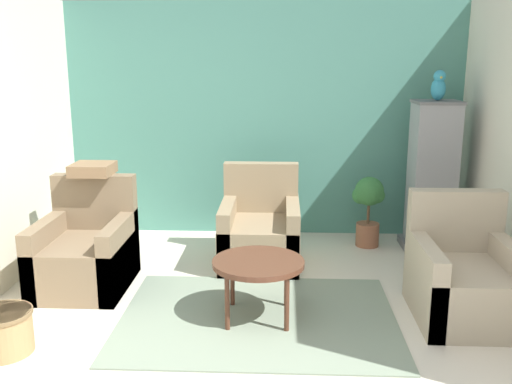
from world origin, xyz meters
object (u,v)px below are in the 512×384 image
at_px(coffee_table, 258,266).
at_px(birdcage, 432,178).
at_px(armchair_middle, 260,233).
at_px(parrot, 438,86).
at_px(wicker_basket, 3,330).
at_px(armchair_right, 464,281).
at_px(armchair_left, 86,254).
at_px(potted_plant, 368,204).

xyz_separation_m(coffee_table, birdcage, (1.65, 1.68, 0.32)).
xyz_separation_m(armchair_middle, parrot, (1.69, 0.47, 1.35)).
bearing_deg(armchair_middle, wicker_basket, -132.32).
relative_size(armchair_right, parrot, 3.07).
bearing_deg(birdcage, armchair_left, -160.48).
bearing_deg(parrot, potted_plant, 173.86).
relative_size(coffee_table, birdcage, 0.45).
bearing_deg(armchair_right, coffee_table, -175.90).
bearing_deg(armchair_left, parrot, 19.56).
distance_m(parrot, wicker_basket, 4.27).
distance_m(birdcage, potted_plant, 0.67).
relative_size(parrot, wicker_basket, 0.74).
height_order(coffee_table, birdcage, birdcage).
bearing_deg(wicker_basket, armchair_left, 81.43).
relative_size(armchair_middle, wicker_basket, 2.28).
xyz_separation_m(armchair_middle, potted_plant, (1.08, 0.54, 0.16)).
height_order(birdcage, potted_plant, birdcage).
distance_m(armchair_middle, parrot, 2.21).
bearing_deg(wicker_basket, coffee_table, 19.27).
distance_m(armchair_left, armchair_middle, 1.59).
bearing_deg(armchair_middle, coffee_table, -88.47).
bearing_deg(birdcage, parrot, 90.00).
distance_m(armchair_right, armchair_middle, 1.91).
bearing_deg(wicker_basket, armchair_middle, 47.68).
bearing_deg(potted_plant, birdcage, -6.37).
bearing_deg(parrot, armchair_middle, -164.31).
distance_m(coffee_table, armchair_middle, 1.21).
relative_size(armchair_left, wicker_basket, 2.28).
relative_size(armchair_left, parrot, 3.07).
bearing_deg(armchair_right, potted_plant, 106.25).
distance_m(armchair_right, parrot, 2.07).
xyz_separation_m(armchair_left, armchair_middle, (1.45, 0.64, 0.00)).
relative_size(coffee_table, armchair_middle, 0.75).
height_order(armchair_left, potted_plant, armchair_left).
distance_m(armchair_left, wicker_basket, 1.16).
bearing_deg(coffee_table, birdcage, 45.38).
xyz_separation_m(birdcage, parrot, (0.00, 0.00, 0.90)).
xyz_separation_m(armchair_right, birdcage, (0.12, 1.57, 0.45)).
relative_size(armchair_right, wicker_basket, 2.28).
relative_size(coffee_table, wicker_basket, 1.71).
bearing_deg(armchair_right, armchair_left, 171.44).
distance_m(birdcage, wicker_basket, 4.05).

